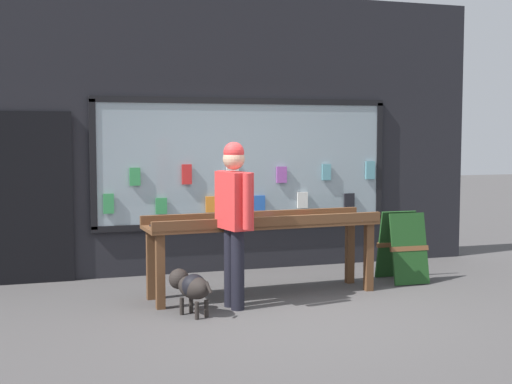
# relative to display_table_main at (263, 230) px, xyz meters

# --- Properties ---
(ground_plane) EXTENTS (40.00, 40.00, 0.00)m
(ground_plane) POSITION_rel_display_table_main_xyz_m (-0.00, -0.80, -0.75)
(ground_plane) COLOR #474444
(shopfront_facade) EXTENTS (7.18, 0.29, 3.68)m
(shopfront_facade) POSITION_rel_display_table_main_xyz_m (-0.02, 1.59, 1.06)
(shopfront_facade) COLOR black
(shopfront_facade) RESTS_ON ground_plane
(display_table_main) EXTENTS (2.70, 0.74, 0.93)m
(display_table_main) POSITION_rel_display_table_main_xyz_m (0.00, 0.00, 0.00)
(display_table_main) COLOR brown
(display_table_main) RESTS_ON ground_plane
(person_browsing) EXTENTS (0.30, 0.67, 1.74)m
(person_browsing) POSITION_rel_display_table_main_xyz_m (-0.48, -0.49, 0.28)
(person_browsing) COLOR black
(person_browsing) RESTS_ON ground_plane
(small_dog) EXTENTS (0.40, 0.60, 0.45)m
(small_dog) POSITION_rel_display_table_main_xyz_m (-0.98, -0.64, -0.45)
(small_dog) COLOR black
(small_dog) RESTS_ON ground_plane
(sandwich_board_sign) EXTENTS (0.51, 0.58, 0.86)m
(sandwich_board_sign) POSITION_rel_display_table_main_xyz_m (1.89, 0.19, -0.31)
(sandwich_board_sign) COLOR #193F19
(sandwich_board_sign) RESTS_ON ground_plane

